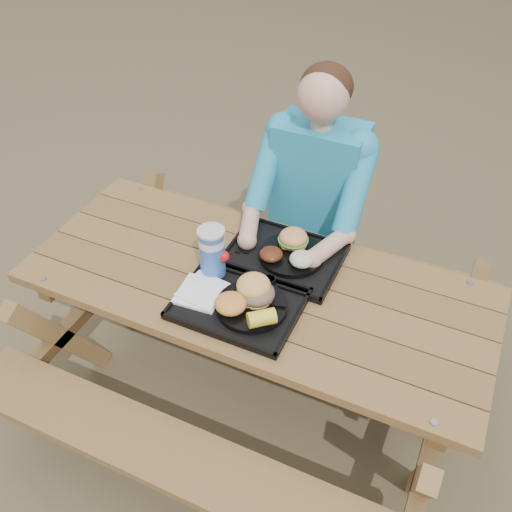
% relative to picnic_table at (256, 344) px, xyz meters
% --- Properties ---
extents(ground, '(60.00, 60.00, 0.00)m').
position_rel_picnic_table_xyz_m(ground, '(0.00, 0.00, -0.38)').
color(ground, '#999999').
rests_on(ground, ground).
extents(picnic_table, '(1.80, 1.49, 0.75)m').
position_rel_picnic_table_xyz_m(picnic_table, '(0.00, 0.00, 0.00)').
color(picnic_table, '#999999').
rests_on(picnic_table, ground).
extents(tray_near, '(0.45, 0.35, 0.02)m').
position_rel_picnic_table_xyz_m(tray_near, '(-0.00, -0.15, 0.39)').
color(tray_near, black).
rests_on(tray_near, picnic_table).
extents(tray_far, '(0.45, 0.35, 0.02)m').
position_rel_picnic_table_xyz_m(tray_far, '(0.05, 0.16, 0.39)').
color(tray_far, black).
rests_on(tray_far, picnic_table).
extents(plate_near, '(0.26, 0.26, 0.02)m').
position_rel_picnic_table_xyz_m(plate_near, '(0.05, -0.15, 0.41)').
color(plate_near, black).
rests_on(plate_near, tray_near).
extents(plate_far, '(0.26, 0.26, 0.02)m').
position_rel_picnic_table_xyz_m(plate_far, '(0.08, 0.17, 0.41)').
color(plate_far, black).
rests_on(plate_far, tray_far).
extents(napkin_stack, '(0.18, 0.18, 0.02)m').
position_rel_picnic_table_xyz_m(napkin_stack, '(-0.15, -0.17, 0.40)').
color(napkin_stack, white).
rests_on(napkin_stack, tray_near).
extents(soda_cup, '(0.10, 0.10, 0.20)m').
position_rel_picnic_table_xyz_m(soda_cup, '(-0.16, -0.04, 0.49)').
color(soda_cup, '#1749AC').
rests_on(soda_cup, tray_near).
extents(condiment_bbq, '(0.06, 0.06, 0.03)m').
position_rel_picnic_table_xyz_m(condiment_bbq, '(-0.01, -0.03, 0.41)').
color(condiment_bbq, black).
rests_on(condiment_bbq, tray_near).
extents(condiment_mustard, '(0.05, 0.05, 0.03)m').
position_rel_picnic_table_xyz_m(condiment_mustard, '(0.06, -0.01, 0.41)').
color(condiment_mustard, yellow).
rests_on(condiment_mustard, tray_near).
extents(sandwich, '(0.13, 0.13, 0.14)m').
position_rel_picnic_table_xyz_m(sandwich, '(0.05, -0.12, 0.48)').
color(sandwich, '#F3AB55').
rests_on(sandwich, plate_near).
extents(mac_cheese, '(0.11, 0.11, 0.06)m').
position_rel_picnic_table_xyz_m(mac_cheese, '(-0.00, -0.20, 0.44)').
color(mac_cheese, '#EF9B3F').
rests_on(mac_cheese, plate_near).
extents(corn_cob, '(0.14, 0.14, 0.06)m').
position_rel_picnic_table_xyz_m(corn_cob, '(0.12, -0.22, 0.44)').
color(corn_cob, yellow).
rests_on(corn_cob, plate_near).
extents(cutlery_far, '(0.06, 0.14, 0.01)m').
position_rel_picnic_table_xyz_m(cutlery_far, '(-0.11, 0.18, 0.40)').
color(cutlery_far, black).
rests_on(cutlery_far, tray_far).
extents(burger, '(0.11, 0.11, 0.10)m').
position_rel_picnic_table_xyz_m(burger, '(0.06, 0.22, 0.47)').
color(burger, '#EE9454').
rests_on(burger, plate_far).
extents(baked_beans, '(0.09, 0.09, 0.04)m').
position_rel_picnic_table_xyz_m(baked_beans, '(0.02, 0.11, 0.44)').
color(baked_beans, '#552311').
rests_on(baked_beans, plate_far).
extents(potato_salad, '(0.10, 0.10, 0.05)m').
position_rel_picnic_table_xyz_m(potato_salad, '(0.14, 0.12, 0.44)').
color(potato_salad, beige).
rests_on(potato_salad, plate_far).
extents(diner, '(0.48, 0.84, 1.28)m').
position_rel_picnic_table_xyz_m(diner, '(0.03, 0.58, 0.27)').
color(diner, teal).
rests_on(diner, ground).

